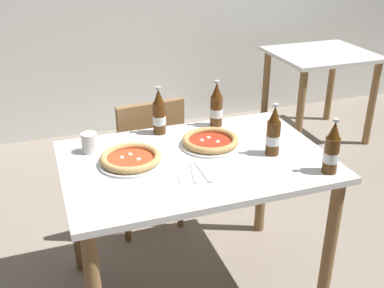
% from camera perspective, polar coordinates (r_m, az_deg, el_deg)
% --- Properties ---
extents(ground_plane, '(8.00, 8.00, 0.00)m').
position_cam_1_polar(ground_plane, '(2.56, 0.39, -16.84)').
color(ground_plane, gray).
extents(dining_table_main, '(1.20, 0.80, 0.75)m').
position_cam_1_polar(dining_table_main, '(2.18, 0.44, -4.43)').
color(dining_table_main, silver).
rests_on(dining_table_main, ground_plane).
extents(chair_behind_table, '(0.44, 0.44, 0.85)m').
position_cam_1_polar(chair_behind_table, '(2.75, -5.60, -1.48)').
color(chair_behind_table, olive).
rests_on(chair_behind_table, ground_plane).
extents(dining_table_background, '(0.80, 0.70, 0.75)m').
position_cam_1_polar(dining_table_background, '(4.09, 15.33, 8.58)').
color(dining_table_background, silver).
rests_on(dining_table_background, ground_plane).
extents(pizza_margherita_near, '(0.29, 0.29, 0.04)m').
position_cam_1_polar(pizza_margherita_near, '(2.24, 2.25, 0.32)').
color(pizza_margherita_near, white).
rests_on(pizza_margherita_near, dining_table_main).
extents(pizza_marinara_far, '(0.29, 0.29, 0.04)m').
position_cam_1_polar(pizza_marinara_far, '(2.10, -7.47, -1.81)').
color(pizza_marinara_far, white).
rests_on(pizza_marinara_far, dining_table_main).
extents(beer_bottle_left, '(0.07, 0.07, 0.25)m').
position_cam_1_polar(beer_bottle_left, '(2.35, -4.03, 3.67)').
color(beer_bottle_left, '#512D0F').
rests_on(beer_bottle_left, dining_table_main).
extents(beer_bottle_center, '(0.07, 0.07, 0.25)m').
position_cam_1_polar(beer_bottle_center, '(2.16, 9.89, 1.29)').
color(beer_bottle_center, '#512D0F').
rests_on(beer_bottle_center, dining_table_main).
extents(beer_bottle_right, '(0.07, 0.07, 0.25)m').
position_cam_1_polar(beer_bottle_right, '(2.06, 16.66, -0.73)').
color(beer_bottle_right, '#512D0F').
rests_on(beer_bottle_right, dining_table_main).
extents(beer_bottle_extra, '(0.07, 0.07, 0.25)m').
position_cam_1_polar(beer_bottle_extra, '(2.44, 2.99, 4.54)').
color(beer_bottle_extra, '#512D0F').
rests_on(beer_bottle_extra, dining_table_main).
extents(napkin_with_cutlery, '(0.20, 0.20, 0.01)m').
position_cam_1_polar(napkin_with_cutlery, '(2.01, 0.71, -3.49)').
color(napkin_with_cutlery, white).
rests_on(napkin_with_cutlery, dining_table_main).
extents(paper_cup, '(0.07, 0.07, 0.09)m').
position_cam_1_polar(paper_cup, '(2.22, -12.39, 0.14)').
color(paper_cup, white).
rests_on(paper_cup, dining_table_main).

